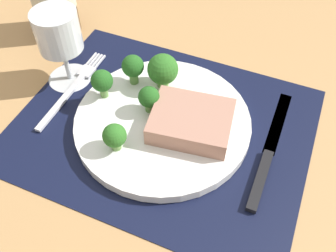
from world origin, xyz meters
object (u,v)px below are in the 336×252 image
at_px(steak, 192,120).
at_px(wine_glass, 59,36).
at_px(fork, 73,88).
at_px(knife, 268,156).
at_px(plate, 163,122).

distance_m(steak, wine_glass, 0.24).
height_order(steak, fork, steak).
distance_m(steak, knife, 0.12).
xyz_separation_m(fork, knife, (0.33, -0.01, 0.00)).
bearing_deg(knife, plate, -175.03).
bearing_deg(wine_glass, fork, -47.80).
height_order(plate, knife, plate).
relative_size(fork, knife, 0.83).
xyz_separation_m(steak, knife, (0.12, 0.00, -0.03)).
bearing_deg(fork, knife, -2.00).
xyz_separation_m(plate, fork, (-0.17, 0.01, -0.01)).
bearing_deg(steak, knife, 1.77).
bearing_deg(plate, wine_glass, 169.08).
relative_size(knife, wine_glass, 1.76).
xyz_separation_m(steak, fork, (-0.21, 0.01, -0.03)).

